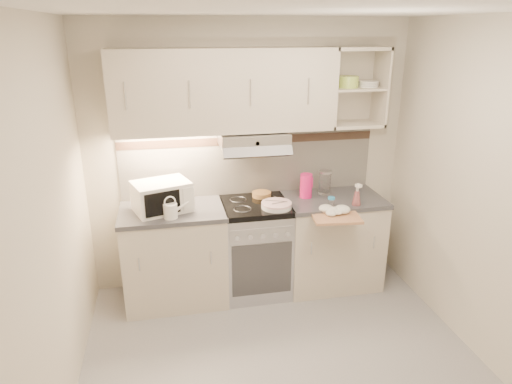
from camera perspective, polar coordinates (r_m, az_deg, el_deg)
The scene contains 17 objects.
ground at distance 3.69m, azimuth 3.56°, elevation -20.87°, with size 3.00×3.00×0.00m, color gray.
room_shell at distance 3.25m, azimuth 2.54°, elevation 5.98°, with size 3.04×2.84×2.52m.
base_cabinet_left at distance 4.27m, azimuth -10.07°, elevation -8.00°, with size 0.90×0.60×0.86m, color beige.
worktop_left at distance 4.09m, azimuth -10.45°, elevation -2.41°, with size 0.92×0.62×0.04m, color #47474C.
base_cabinet_right at distance 4.54m, azimuth 9.31°, elevation -6.25°, with size 0.90×0.60×0.86m, color beige.
worktop_right at distance 4.36m, azimuth 9.64°, elevation -0.93°, with size 0.92×0.62×0.04m, color #47474C.
electric_range at distance 4.33m, azimuth -0.07°, elevation -6.96°, with size 0.60×0.60×0.90m.
microwave at distance 4.03m, azimuth -11.71°, elevation -0.54°, with size 0.55×0.47×0.26m.
watering_can at distance 3.88m, azimuth -10.54°, elevation -2.23°, with size 0.23×0.12×0.20m.
plate_stack at distance 4.04m, azimuth 2.58°, elevation -1.65°, with size 0.27×0.27×0.06m.
bread_loaf at distance 4.31m, azimuth 0.71°, elevation -0.29°, with size 0.18×0.18×0.04m, color #A07E47.
pink_pitcher at distance 4.29m, azimuth 6.28°, elevation 0.79°, with size 0.12×0.11×0.23m.
glass_jar at distance 4.40m, azimuth 8.58°, elevation 1.23°, with size 0.12×0.12×0.23m.
spice_jar at distance 4.11m, azimuth 9.38°, elevation -1.22°, with size 0.06×0.06×0.09m.
spray_bottle at distance 4.18m, azimuth 12.49°, elevation -0.50°, with size 0.08×0.08×0.21m.
cutting_board at distance 4.01m, azimuth 9.86°, elevation -2.94°, with size 0.40×0.36×0.02m, color tan.
dish_towel at distance 4.04m, azimuth 9.76°, elevation -2.07°, with size 0.26×0.22×0.07m, color white, non-canonical shape.
Camera 1 is at (-0.77, -2.69, 2.40)m, focal length 32.00 mm.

